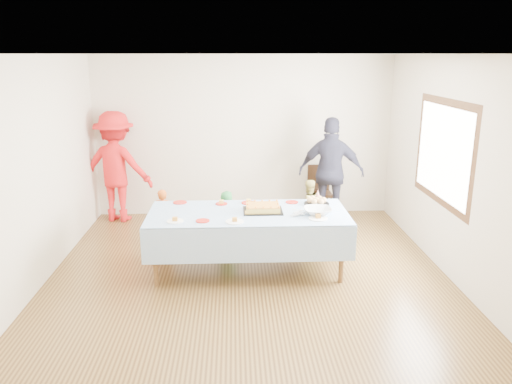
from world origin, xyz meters
TOP-DOWN VIEW (x-y plane):
  - ground at (0.00, 0.00)m, footprint 5.00×5.00m
  - room_walls at (0.05, 0.00)m, footprint 5.04×5.04m
  - party_table at (0.00, 0.08)m, footprint 2.50×1.10m
  - birthday_cake at (0.19, 0.11)m, footprint 0.49×0.38m
  - rolls_tray at (0.92, 0.37)m, footprint 0.33×0.33m
  - punch_bowl at (0.86, -0.05)m, footprint 0.34×0.34m
  - party_hat at (0.96, 0.54)m, footprint 0.09×0.09m
  - fork_pile at (0.64, -0.07)m, footprint 0.24×0.18m
  - plate_red_far_a at (-0.90, 0.53)m, footprint 0.18×0.18m
  - plate_red_far_b at (-0.34, 0.44)m, footprint 0.16×0.16m
  - plate_red_far_c at (0.02, 0.47)m, footprint 0.19×0.19m
  - plate_red_far_d at (0.60, 0.47)m, footprint 0.17×0.17m
  - plate_red_near at (-0.55, -0.25)m, footprint 0.17×0.17m
  - plate_white_left at (-0.88, -0.25)m, footprint 0.20×0.20m
  - plate_white_mid at (-0.17, -0.30)m, footprint 0.22×0.22m
  - plate_white_right at (0.84, -0.22)m, footprint 0.23×0.23m
  - dining_chair at (1.28, 2.27)m, footprint 0.39×0.39m
  - toddler_left at (-1.23, 1.15)m, footprint 0.30×0.20m
  - toddler_mid at (-0.28, 1.13)m, footprint 0.38×0.25m
  - toddler_right at (0.98, 1.48)m, footprint 0.48×0.43m
  - adult_left at (-2.10, 2.20)m, footprint 1.29×0.91m
  - adult_right at (1.38, 1.78)m, footprint 1.11×0.68m

SIDE VIEW (x-z plane):
  - ground at x=0.00m, z-range 0.00..0.00m
  - toddler_mid at x=-0.28m, z-range 0.00..0.76m
  - toddler_left at x=-1.23m, z-range 0.00..0.80m
  - toddler_right at x=0.98m, z-range 0.00..0.84m
  - dining_chair at x=1.28m, z-range 0.05..0.93m
  - party_table at x=0.00m, z-range 0.33..1.11m
  - plate_red_far_a at x=-0.90m, z-range 0.78..0.79m
  - plate_red_far_b at x=-0.34m, z-range 0.78..0.79m
  - plate_red_far_c at x=0.02m, z-range 0.78..0.79m
  - plate_red_far_d at x=0.60m, z-range 0.78..0.79m
  - plate_red_near at x=-0.55m, z-range 0.78..0.79m
  - plate_white_left at x=-0.88m, z-range 0.78..0.79m
  - plate_white_mid at x=-0.17m, z-range 0.78..0.79m
  - plate_white_right at x=0.84m, z-range 0.78..0.79m
  - fork_pile at x=0.64m, z-range 0.78..0.85m
  - birthday_cake at x=0.19m, z-range 0.78..0.86m
  - punch_bowl at x=0.86m, z-range 0.78..0.86m
  - rolls_tray at x=0.92m, z-range 0.77..0.87m
  - party_hat at x=0.96m, z-range 0.78..0.94m
  - adult_right at x=1.38m, z-range 0.00..1.76m
  - adult_left at x=-2.10m, z-range 0.00..1.82m
  - room_walls at x=0.05m, z-range 0.41..3.13m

